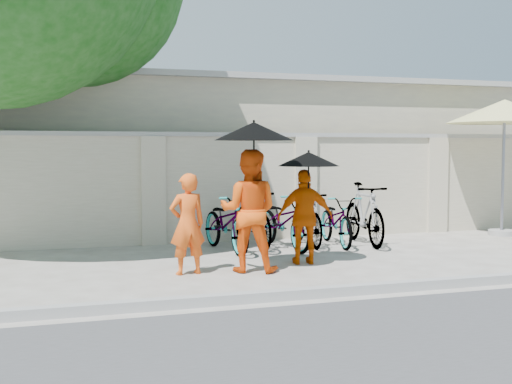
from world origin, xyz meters
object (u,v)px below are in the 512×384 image
object	(u,v)px
monk_center	(249,211)
patio_umbrella	(505,113)
monk_left	(187,224)
monk_right	(305,217)

from	to	relation	value
monk_center	patio_umbrella	xyz separation A→B (m)	(6.05, 2.12, 1.61)
monk_left	monk_right	world-z (taller)	monk_right
monk_left	monk_right	distance (m)	1.91
monk_left	monk_center	bearing A→B (deg)	167.69
monk_left	monk_right	bearing A→B (deg)	179.23
monk_left	monk_center	size ratio (longest dim) A/B	0.81
monk_center	monk_right	xyz separation A→B (m)	(1.00, 0.31, -0.15)
monk_right	patio_umbrella	size ratio (longest dim) A/B	0.53
monk_left	patio_umbrella	size ratio (longest dim) A/B	0.52
monk_left	monk_center	xyz separation A→B (m)	(0.89, -0.06, 0.17)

